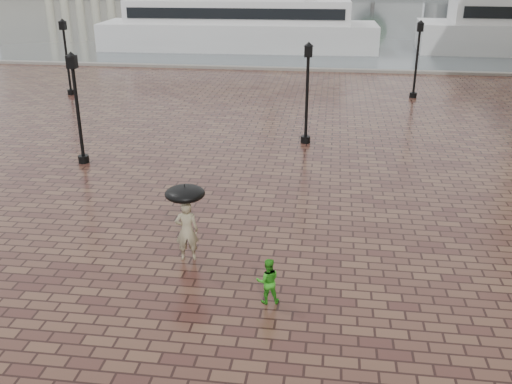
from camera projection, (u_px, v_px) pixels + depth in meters
ground at (150, 309)px, 13.84m from camera, size 300.00×300.00×0.00m
harbour_water at (313, 6)px, 98.09m from camera, size 240.00×240.00×0.00m
quay_edge at (279, 70)px, 43.15m from camera, size 80.00×0.60×0.30m
street_lamps at (223, 75)px, 29.17m from camera, size 21.44×14.44×4.40m
adult_pedestrian at (187, 231)px, 15.84m from camera, size 0.71×0.53×1.77m
child_pedestrian at (268, 281)px, 13.93m from camera, size 0.66×0.57×1.20m
ferry_near at (238, 22)px, 51.79m from camera, size 25.16×6.81×8.19m
umbrella at (185, 194)px, 15.41m from camera, size 1.10×1.10×1.16m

